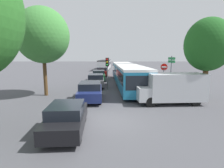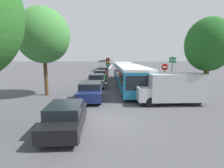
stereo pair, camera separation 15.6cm
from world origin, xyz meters
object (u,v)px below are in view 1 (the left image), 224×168
(traffic_light, at_px, (108,66))
(tree_left_mid, at_px, (43,37))
(city_bus_rear, at_px, (105,64))
(queued_car_graphite, at_px, (96,80))
(queued_car_green, at_px, (99,75))
(tree_right_near, at_px, (209,46))
(articulated_bus, at_px, (127,73))
(queued_car_black, at_px, (67,117))
(no_entry_sign, at_px, (164,73))
(queued_car_navy, at_px, (91,91))
(white_van, at_px, (172,88))
(direction_sign_post, at_px, (171,65))
(queued_car_red, at_px, (102,72))

(traffic_light, height_order, tree_left_mid, tree_left_mid)
(city_bus_rear, bearing_deg, queued_car_graphite, -177.03)
(queued_car_green, relative_size, tree_right_near, 0.68)
(articulated_bus, relative_size, traffic_light, 5.12)
(queued_car_black, xyz_separation_m, no_entry_sign, (7.53, 9.96, 1.18))
(queued_car_navy, height_order, traffic_light, traffic_light)
(queued_car_green, distance_m, white_van, 14.40)
(direction_sign_post, bearing_deg, queued_car_red, -65.37)
(traffic_light, distance_m, no_entry_sign, 5.90)
(tree_left_mid, bearing_deg, direction_sign_post, 18.58)
(queued_car_red, xyz_separation_m, direction_sign_post, (8.63, -11.55, 1.79))
(white_van, bearing_deg, tree_left_mid, -17.84)
(traffic_light, bearing_deg, city_bus_rear, -162.46)
(articulated_bus, xyz_separation_m, queued_car_black, (-3.97, -13.55, -0.79))
(no_entry_sign, distance_m, tree_right_near, 5.46)
(queued_car_green, bearing_deg, tree_right_near, -146.62)
(queued_car_graphite, relative_size, direction_sign_post, 1.23)
(no_entry_sign, bearing_deg, direction_sign_post, 145.29)
(queued_car_graphite, bearing_deg, white_van, -142.18)
(queued_car_black, xyz_separation_m, tree_right_near, (9.54, 5.51, 3.64))
(queued_car_navy, xyz_separation_m, direction_sign_post, (8.56, 6.02, 1.79))
(tree_left_mid, bearing_deg, city_bus_rear, 82.18)
(tree_left_mid, bearing_deg, no_entry_sign, 11.19)
(traffic_light, xyz_separation_m, direction_sign_post, (7.28, 1.53, 0.05))
(queued_car_green, bearing_deg, tree_left_mid, 153.98)
(city_bus_rear, bearing_deg, queued_car_red, -176.80)
(queued_car_navy, distance_m, tree_right_near, 9.83)
(city_bus_rear, height_order, queued_car_red, city_bus_rear)
(articulated_bus, bearing_deg, queued_car_green, -141.00)
(white_van, xyz_separation_m, no_entry_sign, (0.79, 4.98, 0.64))
(queued_car_graphite, relative_size, tree_left_mid, 0.57)
(queued_car_navy, relative_size, queued_car_red, 1.00)
(queued_car_black, height_order, traffic_light, traffic_light)
(city_bus_rear, xyz_separation_m, queued_car_red, (0.08, -14.37, -0.66))
(queued_car_green, relative_size, direction_sign_post, 1.21)
(queued_car_black, distance_m, queued_car_graphite, 12.23)
(queued_car_navy, relative_size, queued_car_graphite, 1.01)
(queued_car_graphite, bearing_deg, queued_car_red, -4.04)
(queued_car_black, height_order, no_entry_sign, no_entry_sign)
(queued_car_red, distance_m, tree_right_near, 20.58)
(white_van, relative_size, tree_left_mid, 0.65)
(tree_left_mid, distance_m, tree_right_near, 13.66)
(articulated_bus, bearing_deg, tree_right_near, 32.28)
(queued_car_black, relative_size, no_entry_sign, 1.43)
(queued_car_navy, bearing_deg, white_van, -102.98)
(direction_sign_post, bearing_deg, traffic_light, -0.28)
(tree_right_near, bearing_deg, queued_car_green, 127.22)
(city_bus_rear, distance_m, queued_car_red, 14.38)
(white_van, xyz_separation_m, traffic_light, (-5.06, 5.52, 1.26))
(queued_car_black, bearing_deg, white_van, -57.37)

